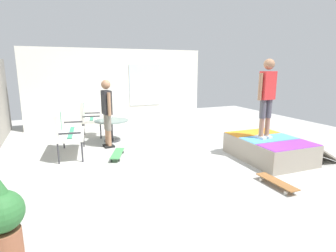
# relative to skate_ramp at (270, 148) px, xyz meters

# --- Properties ---
(ground_plane) EXTENTS (12.00, 12.00, 0.10)m
(ground_plane) POSITION_rel_skate_ramp_xyz_m (1.11, 1.64, -0.28)
(ground_plane) COLOR #A8A8A3
(house_facade) EXTENTS (0.23, 6.00, 2.55)m
(house_facade) POSITION_rel_skate_ramp_xyz_m (4.90, 2.13, 1.04)
(house_facade) COLOR white
(house_facade) RESTS_ON ground_plane
(skate_ramp) EXTENTS (1.71, 1.89, 0.47)m
(skate_ramp) POSITION_rel_skate_ramp_xyz_m (0.00, 0.00, 0.00)
(skate_ramp) COLOR gray
(skate_ramp) RESTS_ON ground_plane
(patio_bench) EXTENTS (1.31, 0.71, 1.02)m
(patio_bench) POSITION_rel_skate_ramp_xyz_m (2.00, 4.05, 0.38)
(patio_bench) COLOR #38383D
(patio_bench) RESTS_ON ground_plane
(patio_chair_near_house) EXTENTS (0.70, 0.64, 1.02)m
(patio_chair_near_house) POSITION_rel_skate_ramp_xyz_m (3.50, 3.39, 0.38)
(patio_chair_near_house) COLOR #38383D
(patio_chair_near_house) RESTS_ON ground_plane
(patio_table) EXTENTS (0.90, 0.90, 0.57)m
(patio_table) POSITION_rel_skate_ramp_xyz_m (2.81, 2.86, 0.17)
(patio_table) COLOR #38383D
(patio_table) RESTS_ON ground_plane
(person_watching) EXTENTS (0.48, 0.27, 1.66)m
(person_watching) POSITION_rel_skate_ramp_xyz_m (2.27, 3.06, 0.73)
(person_watching) COLOR black
(person_watching) RESTS_ON ground_plane
(person_skater) EXTENTS (0.26, 0.48, 1.66)m
(person_skater) POSITION_rel_skate_ramp_xyz_m (0.06, 0.14, 1.20)
(person_skater) COLOR silver
(person_skater) RESTS_ON skate_ramp
(skateboard_by_bench) EXTENTS (0.82, 0.49, 0.10)m
(skateboard_by_bench) POSITION_rel_skate_ramp_xyz_m (1.39, 3.04, -0.15)
(skateboard_by_bench) COLOR #3F8C4C
(skateboard_by_bench) RESTS_ON ground_plane
(skateboard_spare) EXTENTS (0.80, 0.21, 0.10)m
(skateboard_spare) POSITION_rel_skate_ramp_xyz_m (-1.17, 0.93, -0.15)
(skateboard_spare) COLOR brown
(skateboard_spare) RESTS_ON ground_plane
(potted_plant) EXTENTS (0.44, 0.44, 0.92)m
(potted_plant) POSITION_rel_skate_ramp_xyz_m (-1.36, 4.84, 0.23)
(potted_plant) COLOR brown
(potted_plant) RESTS_ON ground_plane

